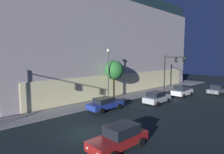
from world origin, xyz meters
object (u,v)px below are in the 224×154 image
object	(u,v)px
street_lamp_sidewalk	(108,68)
car_white	(182,91)
car_red	(119,137)
modern_building	(79,46)
car_silver	(157,97)
car_grey	(217,89)
sidewalk_tree	(114,70)
traffic_light_far_corner	(172,66)
car_blue	(105,104)

from	to	relation	value
street_lamp_sidewalk	car_white	size ratio (longest dim) A/B	1.78
car_red	modern_building	bearing A→B (deg)	62.12
car_silver	car_grey	size ratio (longest dim) A/B	1.05
street_lamp_sidewalk	car_silver	xyz separation A→B (m)	(4.47, -5.08, -3.99)
sidewalk_tree	car_grey	xyz separation A→B (m)	(16.19, -9.06, -3.64)
car_red	car_white	xyz separation A→B (m)	(19.84, 5.31, 0.07)
traffic_light_far_corner	car_blue	bearing A→B (deg)	-177.95
car_blue	car_white	xyz separation A→B (m)	(14.45, -2.52, 0.10)
car_blue	car_silver	world-z (taller)	car_silver
street_lamp_sidewalk	car_white	distance (m)	13.25
traffic_light_far_corner	car_red	xyz separation A→B (m)	(-21.94, -8.42, -4.04)
street_lamp_sidewalk	car_white	xyz separation A→B (m)	(11.52, -5.22, -3.95)
sidewalk_tree	car_silver	bearing A→B (deg)	-63.80
modern_building	car_blue	world-z (taller)	modern_building
traffic_light_far_corner	car_red	distance (m)	23.84
car_white	car_silver	bearing A→B (deg)	178.91
traffic_light_far_corner	car_grey	size ratio (longest dim) A/B	1.50
traffic_light_far_corner	car_grey	xyz separation A→B (m)	(4.24, -6.35, -4.03)
street_lamp_sidewalk	car_grey	size ratio (longest dim) A/B	1.67
car_white	car_grey	distance (m)	7.12
modern_building	car_silver	bearing A→B (deg)	-95.63
car_white	modern_building	bearing A→B (deg)	101.67
sidewalk_tree	car_white	size ratio (longest dim) A/B	1.39
modern_building	traffic_light_far_corner	xyz separation A→B (m)	(6.88, -20.04, -4.03)
modern_building	car_grey	distance (m)	29.74
modern_building	sidewalk_tree	xyz separation A→B (m)	(-5.07, -17.33, -4.41)
car_silver	street_lamp_sidewalk	bearing A→B (deg)	131.34
car_grey	street_lamp_sidewalk	bearing A→B (deg)	154.66
street_lamp_sidewalk	car_silver	size ratio (longest dim) A/B	1.59
car_red	car_silver	xyz separation A→B (m)	(12.79, 5.45, 0.02)
modern_building	sidewalk_tree	bearing A→B (deg)	-106.29
modern_building	car_red	size ratio (longest dim) A/B	8.77
sidewalk_tree	car_white	xyz separation A→B (m)	(9.85, -5.82, -3.58)
car_red	car_grey	distance (m)	26.26
traffic_light_far_corner	car_grey	distance (m)	8.63
street_lamp_sidewalk	car_red	bearing A→B (deg)	-128.29
traffic_light_far_corner	sidewalk_tree	xyz separation A→B (m)	(-11.95, 2.71, -0.39)
modern_building	traffic_light_far_corner	distance (m)	21.56
car_red	traffic_light_far_corner	bearing A→B (deg)	21.01
car_grey	traffic_light_far_corner	bearing A→B (deg)	123.74
car_blue	car_grey	xyz separation A→B (m)	(20.79, -5.76, 0.04)
car_red	car_blue	bearing A→B (deg)	55.48
sidewalk_tree	car_blue	world-z (taller)	sidewalk_tree
car_blue	car_grey	distance (m)	21.57
traffic_light_far_corner	car_blue	world-z (taller)	traffic_light_far_corner
street_lamp_sidewalk	sidewalk_tree	xyz separation A→B (m)	(1.68, 0.60, -0.37)
car_red	car_silver	size ratio (longest dim) A/B	0.98
traffic_light_far_corner	car_white	bearing A→B (deg)	-124.01
traffic_light_far_corner	car_red	world-z (taller)	traffic_light_far_corner
car_white	sidewalk_tree	bearing A→B (deg)	149.43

